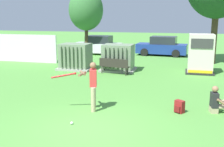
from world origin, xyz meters
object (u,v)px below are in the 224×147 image
(seated_spectator, at_px, (217,102))
(backpack, at_px, (179,107))
(generator_enclosure, at_px, (201,54))
(parked_car_leftmost, at_px, (98,46))
(transformer_west, at_px, (76,57))
(park_bench, at_px, (114,65))
(sports_ball, at_px, (72,123))
(parked_car_left_of_center, at_px, (162,47))
(transformer_mid_west, at_px, (118,58))
(batter, at_px, (92,83))

(seated_spectator, relative_size, backpack, 2.19)
(generator_enclosure, height_order, parked_car_leftmost, generator_enclosure)
(transformer_west, relative_size, parked_car_leftmost, 0.49)
(park_bench, distance_m, seated_spectator, 7.35)
(parked_car_leftmost, bearing_deg, sports_ball, -75.54)
(backpack, bearing_deg, generator_enclosure, 81.79)
(transformer_west, relative_size, sports_ball, 23.33)
(transformer_west, height_order, parked_car_left_of_center, same)
(sports_ball, height_order, parked_car_left_of_center, parked_car_left_of_center)
(sports_ball, xyz_separation_m, parked_car_leftmost, (-4.00, 15.49, 0.71))
(transformer_west, distance_m, transformer_mid_west, 2.73)
(generator_enclosure, bearing_deg, parked_car_left_of_center, 111.52)
(transformer_west, xyz_separation_m, sports_ball, (3.28, -8.51, -0.74))
(transformer_mid_west, distance_m, parked_car_left_of_center, 7.71)
(generator_enclosure, height_order, backpack, generator_enclosure)
(transformer_mid_west, relative_size, generator_enclosure, 0.91)
(transformer_mid_west, xyz_separation_m, park_bench, (0.02, -1.10, -0.25))
(seated_spectator, bearing_deg, parked_car_leftmost, 122.77)
(sports_ball, bearing_deg, seated_spectator, 26.84)
(park_bench, height_order, backpack, park_bench)
(parked_car_left_of_center, bearing_deg, backpack, -83.19)
(generator_enclosure, distance_m, parked_car_leftmost, 10.42)
(parked_car_leftmost, bearing_deg, transformer_mid_west, -63.10)
(sports_ball, relative_size, parked_car_left_of_center, 0.02)
(transformer_west, distance_m, parked_car_left_of_center, 9.03)
(generator_enclosure, distance_m, park_bench, 5.11)
(backpack, distance_m, parked_car_left_of_center, 14.31)
(sports_ball, height_order, backpack, backpack)
(backpack, bearing_deg, parked_car_leftmost, 118.08)
(generator_enclosure, relative_size, parked_car_left_of_center, 0.53)
(batter, bearing_deg, park_bench, 96.64)
(batter, height_order, seated_spectator, batter)
(batter, height_order, backpack, batter)
(parked_car_leftmost, relative_size, parked_car_left_of_center, 0.98)
(generator_enclosure, height_order, sports_ball, generator_enclosure)
(transformer_mid_west, distance_m, sports_ball, 8.77)
(transformer_mid_west, height_order, seated_spectator, transformer_mid_west)
(transformer_mid_west, height_order, batter, batter)
(parked_car_leftmost, height_order, parked_car_left_of_center, same)
(transformer_mid_west, height_order, parked_car_leftmost, same)
(park_bench, height_order, parked_car_leftmost, parked_car_leftmost)
(generator_enclosure, distance_m, backpack, 7.38)
(parked_car_left_of_center, bearing_deg, park_bench, -103.75)
(seated_spectator, bearing_deg, backpack, -164.76)
(parked_car_leftmost, bearing_deg, transformer_west, -84.16)
(sports_ball, xyz_separation_m, parked_car_left_of_center, (1.54, 16.14, 0.71))
(sports_ball, xyz_separation_m, backpack, (3.24, 1.93, 0.17))
(parked_car_left_of_center, bearing_deg, transformer_west, -122.30)
(generator_enclosure, bearing_deg, transformer_mid_west, -174.45)
(generator_enclosure, xyz_separation_m, parked_car_leftmost, (-8.28, 6.31, -0.38))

